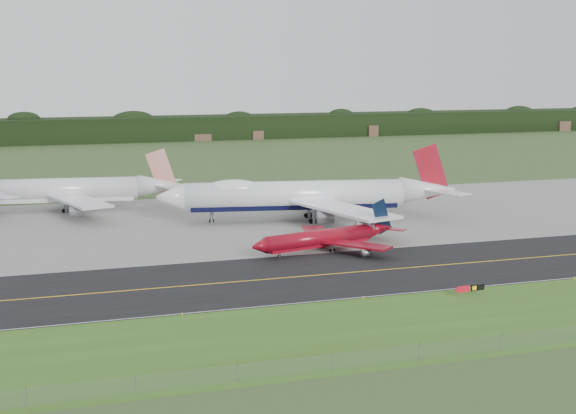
# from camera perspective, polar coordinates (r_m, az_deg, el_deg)

# --- Properties ---
(ground) EXTENTS (600.00, 600.00, 0.00)m
(ground) POSITION_cam_1_polar(r_m,az_deg,el_deg) (150.48, 3.14, -4.37)
(ground) COLOR #334822
(ground) RESTS_ON ground
(grass_verge) EXTENTS (400.00, 30.00, 0.01)m
(grass_verge) POSITION_cam_1_polar(r_m,az_deg,el_deg) (119.65, 9.07, -8.28)
(grass_verge) COLOR #395C1B
(grass_verge) RESTS_ON ground
(taxiway) EXTENTS (400.00, 32.00, 0.02)m
(taxiway) POSITION_cam_1_polar(r_m,az_deg,el_deg) (146.86, 3.69, -4.73)
(taxiway) COLOR black
(taxiway) RESTS_ON ground
(apron) EXTENTS (400.00, 78.00, 0.01)m
(apron) POSITION_cam_1_polar(r_m,az_deg,el_deg) (197.90, -2.04, -0.88)
(apron) COLOR gray
(apron) RESTS_ON ground
(taxiway_centreline) EXTENTS (400.00, 0.40, 0.00)m
(taxiway_centreline) POSITION_cam_1_polar(r_m,az_deg,el_deg) (146.85, 3.69, -4.72)
(taxiway_centreline) COLOR yellow
(taxiway_centreline) RESTS_ON taxiway
(taxiway_edge_line) EXTENTS (400.00, 0.25, 0.00)m
(taxiway_edge_line) POSITION_cam_1_polar(r_m,az_deg,el_deg) (133.04, 6.10, -6.32)
(taxiway_edge_line) COLOR silver
(taxiway_edge_line) RESTS_ON taxiway
(perimeter_fence) EXTENTS (320.00, 0.10, 320.00)m
(perimeter_fence) POSITION_cam_1_polar(r_m,az_deg,el_deg) (108.47, 12.18, -9.71)
(perimeter_fence) COLOR slate
(perimeter_fence) RESTS_ON ground
(horizon_treeline) EXTENTS (700.00, 25.00, 12.00)m
(horizon_treeline) POSITION_cam_1_polar(r_m,az_deg,el_deg) (414.65, -10.27, 5.41)
(horizon_treeline) COLOR black
(horizon_treeline) RESTS_ON ground
(jet_ba_747) EXTENTS (73.66, 60.32, 18.56)m
(jet_ba_747) POSITION_cam_1_polar(r_m,az_deg,el_deg) (194.94, 1.23, 0.84)
(jet_ba_747) COLOR white
(jet_ba_747) RESTS_ON ground
(jet_red_737) EXTENTS (34.47, 27.51, 9.44)m
(jet_red_737) POSITION_cam_1_polar(r_m,az_deg,el_deg) (164.47, 2.77, -2.20)
(jet_red_737) COLOR maroon
(jet_red_737) RESTS_ON ground
(jet_star_tail) EXTENTS (60.47, 50.22, 15.95)m
(jet_star_tail) POSITION_cam_1_polar(r_m,az_deg,el_deg) (216.66, -15.53, 1.13)
(jet_star_tail) COLOR silver
(jet_star_tail) RESTS_ON ground
(taxiway_sign) EXTENTS (5.34, 0.64, 1.78)m
(taxiway_sign) POSITION_cam_1_polar(r_m,az_deg,el_deg) (135.60, 12.85, -5.67)
(taxiway_sign) COLOR slate
(taxiway_sign) RESTS_ON ground
(edge_marker_left) EXTENTS (0.16, 0.16, 0.50)m
(edge_marker_left) POSITION_cam_1_polar(r_m,az_deg,el_deg) (123.27, -7.54, -7.57)
(edge_marker_left) COLOR yellow
(edge_marker_left) RESTS_ON ground
(edge_marker_center) EXTENTS (0.16, 0.16, 0.50)m
(edge_marker_center) POSITION_cam_1_polar(r_m,az_deg,el_deg) (131.23, 5.35, -6.44)
(edge_marker_center) COLOR yellow
(edge_marker_center) RESTS_ON ground
(edge_marker_right) EXTENTS (0.16, 0.16, 0.50)m
(edge_marker_right) POSITION_cam_1_polar(r_m,az_deg,el_deg) (151.10, 19.71, -4.79)
(edge_marker_right) COLOR yellow
(edge_marker_right) RESTS_ON ground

